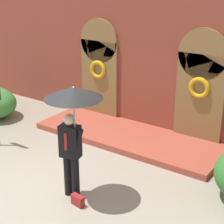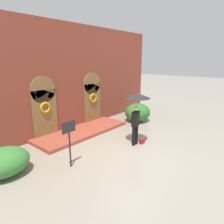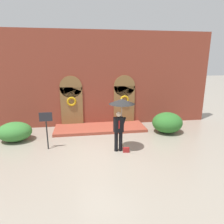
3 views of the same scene
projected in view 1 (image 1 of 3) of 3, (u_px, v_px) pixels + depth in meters
name	position (u px, v px, depth m)	size (l,w,h in m)	color
ground_plane	(50.00, 189.00, 7.91)	(80.00, 80.00, 0.00)	gray
building_facade	(151.00, 35.00, 10.13)	(14.00, 2.30, 5.60)	brown
person_with_umbrella	(73.00, 109.00, 6.96)	(1.10, 1.10, 2.36)	black
handbag	(78.00, 200.00, 7.34)	(0.28, 0.12, 0.22)	maroon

